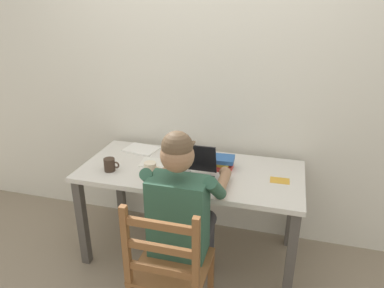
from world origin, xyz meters
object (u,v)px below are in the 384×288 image
(coffee_mug_white, at_px, (151,170))
(book_stack_main, at_px, (221,163))
(coffee_mug_dark, at_px, (110,165))
(desk, at_px, (191,180))
(landscape_photo_print, at_px, (280,181))
(computer_mouse, at_px, (221,186))
(laptop, at_px, (189,172))
(wooden_chair, at_px, (170,270))
(seated_person, at_px, (183,210))

(coffee_mug_white, distance_m, book_stack_main, 0.51)
(coffee_mug_dark, distance_m, book_stack_main, 0.80)
(desk, height_order, coffee_mug_white, coffee_mug_white)
(landscape_photo_print, bearing_deg, computer_mouse, -153.01)
(laptop, distance_m, landscape_photo_print, 0.62)
(desk, xyz_separation_m, wooden_chair, (0.07, -0.72, -0.19))
(book_stack_main, height_order, landscape_photo_print, book_stack_main)
(seated_person, distance_m, wooden_chair, 0.36)
(coffee_mug_white, height_order, coffee_mug_dark, coffee_mug_white)
(laptop, relative_size, landscape_photo_print, 2.54)
(wooden_chair, bearing_deg, seated_person, 90.00)
(laptop, distance_m, computer_mouse, 0.24)
(seated_person, bearing_deg, book_stack_main, 75.24)
(desk, bearing_deg, book_stack_main, 19.43)
(laptop, bearing_deg, book_stack_main, 51.23)
(landscape_photo_print, bearing_deg, seated_person, -144.13)
(desk, xyz_separation_m, seated_person, (0.07, -0.44, 0.03))
(computer_mouse, bearing_deg, desk, 140.96)
(desk, xyz_separation_m, computer_mouse, (0.26, -0.21, 0.11))
(landscape_photo_print, bearing_deg, coffee_mug_white, -170.68)
(laptop, height_order, landscape_photo_print, laptop)
(seated_person, distance_m, coffee_mug_dark, 0.69)
(wooden_chair, xyz_separation_m, computer_mouse, (0.19, 0.51, 0.30))
(coffee_mug_white, relative_size, coffee_mug_dark, 1.05)
(desk, bearing_deg, computer_mouse, -39.04)
(computer_mouse, bearing_deg, coffee_mug_dark, 177.53)
(desk, relative_size, book_stack_main, 8.87)
(wooden_chair, bearing_deg, laptop, 94.37)
(computer_mouse, distance_m, coffee_mug_dark, 0.81)
(seated_person, bearing_deg, coffee_mug_dark, 157.32)
(seated_person, height_order, laptop, seated_person)
(seated_person, height_order, computer_mouse, seated_person)
(wooden_chair, bearing_deg, coffee_mug_dark, 139.11)
(seated_person, bearing_deg, coffee_mug_white, 140.50)
(coffee_mug_dark, bearing_deg, landscape_photo_print, 8.16)
(wooden_chair, relative_size, computer_mouse, 9.33)
(desk, bearing_deg, landscape_photo_print, -0.62)
(seated_person, distance_m, landscape_photo_print, 0.71)
(coffee_mug_white, bearing_deg, book_stack_main, 29.56)
(coffee_mug_white, bearing_deg, seated_person, -39.50)
(wooden_chair, xyz_separation_m, coffee_mug_dark, (-0.63, 0.54, 0.33))
(desk, height_order, book_stack_main, book_stack_main)
(laptop, relative_size, book_stack_main, 1.84)
(seated_person, bearing_deg, wooden_chair, -90.00)
(desk, height_order, wooden_chair, wooden_chair)
(seated_person, xyz_separation_m, landscape_photo_print, (0.55, 0.43, 0.06))
(wooden_chair, relative_size, coffee_mug_white, 7.59)
(coffee_mug_white, bearing_deg, coffee_mug_dark, 179.29)
(desk, distance_m, coffee_mug_white, 0.33)
(coffee_mug_white, relative_size, landscape_photo_print, 0.95)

